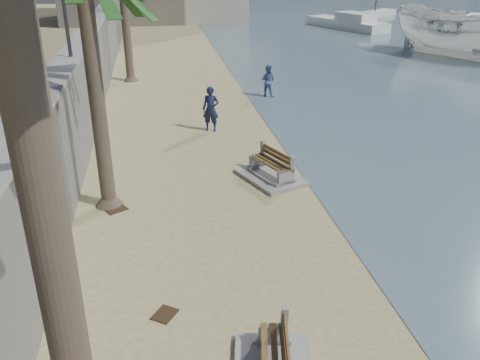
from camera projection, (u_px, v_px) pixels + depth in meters
seawall at (96, 64)px, 24.03m from camera, size 0.45×70.00×3.50m
wall_cap at (92, 25)px, 23.29m from camera, size 0.80×70.00×0.12m
bench_far at (271, 167)px, 16.13m from camera, size 2.20×2.58×0.91m
person_a at (211, 106)px, 20.19m from camera, size 0.87×0.71×2.07m
person_b at (268, 79)px, 25.08m from camera, size 1.06×1.01×1.74m
boat_cruiser at (465, 30)px, 33.46m from camera, size 5.29×5.33×4.53m
yacht_far at (347, 25)px, 46.97m from camera, size 5.64×8.83×1.50m
sailboat_west at (375, 13)px, 55.22m from camera, size 6.16×5.22×10.00m
debris_c at (114, 207)px, 14.45m from camera, size 0.85×0.90×0.03m
debris_d at (165, 314)px, 10.22m from camera, size 0.60×0.63×0.03m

